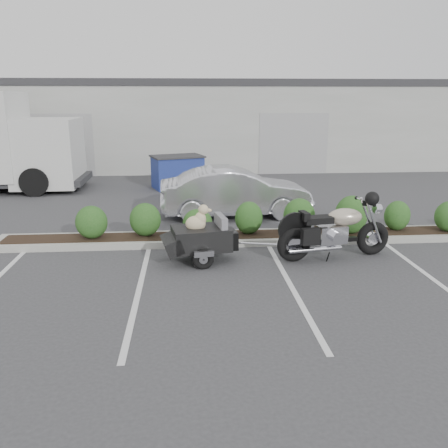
{
  "coord_description": "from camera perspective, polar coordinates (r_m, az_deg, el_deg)",
  "views": [
    {
      "loc": [
        -0.61,
        -8.38,
        3.29
      ],
      "look_at": [
        0.12,
        0.98,
        0.75
      ],
      "focal_mm": 38.0,
      "sensor_mm": 36.0,
      "label": 1
    }
  ],
  "objects": [
    {
      "name": "pet_trailer",
      "position": [
        9.65,
        -2.87,
        -1.63
      ],
      "size": [
        2.04,
        1.16,
        1.2
      ],
      "rotation": [
        0.0,
        0.0,
        0.17
      ],
      "color": "black",
      "rests_on": "ground"
    },
    {
      "name": "dumpster",
      "position": [
        17.62,
        -5.61,
        6.3
      ],
      "size": [
        2.11,
        1.74,
        1.2
      ],
      "rotation": [
        0.0,
        0.0,
        0.31
      ],
      "color": "navy",
      "rests_on": "ground"
    },
    {
      "name": "ground",
      "position": [
        9.02,
        -0.27,
        -6.24
      ],
      "size": [
        90.0,
        90.0,
        0.0
      ],
      "primitive_type": "plane",
      "color": "#38383A",
      "rests_on": "ground"
    },
    {
      "name": "planter_kerb",
      "position": [
        11.17,
        4.02,
        -1.62
      ],
      "size": [
        12.0,
        1.0,
        0.15
      ],
      "primitive_type": "cube",
      "color": "#9E9E93",
      "rests_on": "ground"
    },
    {
      "name": "motorcycle",
      "position": [
        10.07,
        13.21,
        -0.87
      ],
      "size": [
        2.52,
        1.01,
        1.45
      ],
      "rotation": [
        0.0,
        0.0,
        0.17
      ],
      "color": "black",
      "rests_on": "ground"
    },
    {
      "name": "building",
      "position": [
        25.42,
        -3.16,
        12.2
      ],
      "size": [
        26.0,
        10.0,
        4.0
      ],
      "primitive_type": "cube",
      "color": "#9EA099",
      "rests_on": "ground"
    },
    {
      "name": "sedan",
      "position": [
        13.27,
        1.38,
        3.83
      ],
      "size": [
        4.26,
        1.68,
        1.38
      ],
      "primitive_type": "imported",
      "rotation": [
        0.0,
        0.0,
        1.63
      ],
      "color": "silver",
      "rests_on": "ground"
    }
  ]
}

